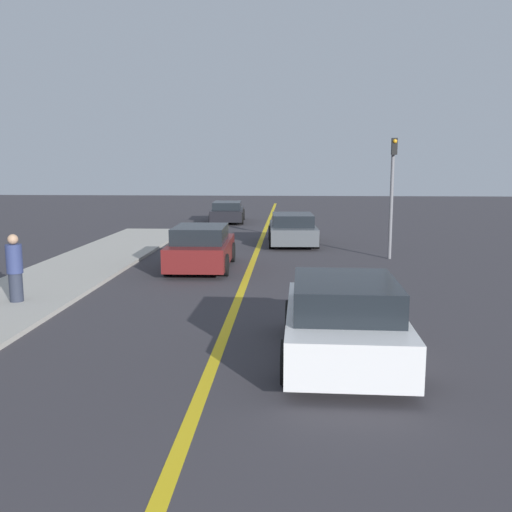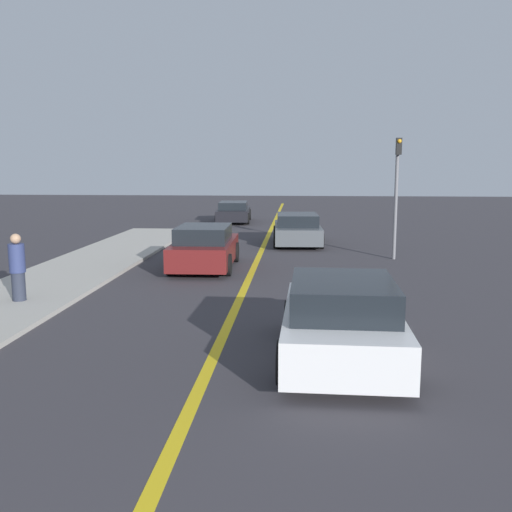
# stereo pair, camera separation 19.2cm
# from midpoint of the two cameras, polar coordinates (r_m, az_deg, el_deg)

# --- Properties ---
(road_center_line) EXTENTS (0.20, 60.00, 0.01)m
(road_center_line) POSITION_cam_midpoint_polar(r_m,az_deg,el_deg) (18.20, 0.14, -1.02)
(road_center_line) COLOR gold
(road_center_line) RESTS_ON ground_plane
(sidewalk_left) EXTENTS (2.97, 27.60, 0.10)m
(sidewalk_left) POSITION_cam_midpoint_polar(r_m,az_deg,el_deg) (15.51, -21.01, -3.24)
(sidewalk_left) COLOR #ADA89E
(sidewalk_left) RESTS_ON ground_plane
(car_near_right_lane) EXTENTS (2.05, 4.02, 1.38)m
(car_near_right_lane) POSITION_cam_midpoint_polar(r_m,az_deg,el_deg) (9.58, 9.11, -6.39)
(car_near_right_lane) COLOR silver
(car_near_right_lane) RESTS_ON ground_plane
(car_ahead_center) EXTENTS (1.95, 4.01, 1.35)m
(car_ahead_center) POSITION_cam_midpoint_polar(r_m,az_deg,el_deg) (17.80, -4.85, 0.83)
(car_ahead_center) COLOR maroon
(car_ahead_center) RESTS_ON ground_plane
(car_far_distant) EXTENTS (2.08, 4.17, 1.25)m
(car_far_distant) POSITION_cam_midpoint_polar(r_m,az_deg,el_deg) (23.23, 4.39, 2.66)
(car_far_distant) COLOR #4C5156
(car_far_distant) RESTS_ON ground_plane
(car_parked_left_lot) EXTENTS (2.03, 4.30, 1.16)m
(car_parked_left_lot) POSITION_cam_midpoint_polar(r_m,az_deg,el_deg) (32.29, -2.08, 4.43)
(car_parked_left_lot) COLOR black
(car_parked_left_lot) RESTS_ON ground_plane
(pedestrian_far_standing) EXTENTS (0.36, 0.36, 1.55)m
(pedestrian_far_standing) POSITION_cam_midpoint_polar(r_m,az_deg,el_deg) (14.13, -22.39, -1.07)
(pedestrian_far_standing) COLOR #282D3D
(pedestrian_far_standing) RESTS_ON sidewalk_left
(traffic_light) EXTENTS (0.18, 0.40, 4.08)m
(traffic_light) POSITION_cam_midpoint_polar(r_m,az_deg,el_deg) (19.88, 14.16, 6.82)
(traffic_light) COLOR slate
(traffic_light) RESTS_ON ground_plane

